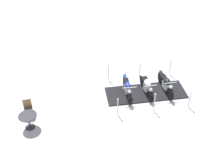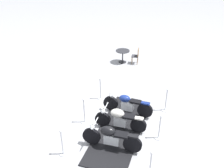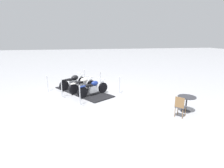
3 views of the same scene
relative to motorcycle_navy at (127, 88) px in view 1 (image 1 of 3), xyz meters
The scene contains 13 objects.
ground_plane 1.18m from the motorcycle_navy, 35.41° to the left, with size 80.00×80.00×0.00m, color #B2B2B7.
display_platform 1.17m from the motorcycle_navy, 35.41° to the left, with size 4.33×1.58×0.06m, color black.
motorcycle_navy is the anchor object (origin of this frame).
motorcycle_cream 1.07m from the motorcycle_navy, 33.65° to the left, with size 1.31×1.71×0.90m.
motorcycle_black 2.13m from the motorcycle_navy, 33.65° to the left, with size 1.35×1.80×0.96m.
stanchion_right_mid 1.82m from the motorcycle_navy, 20.14° to the right, with size 0.32×0.32×1.14m.
stanchion_left_mid 1.87m from the motorcycle_navy, 88.84° to the left, with size 0.32×0.32×1.04m.
stanchion_right_rear 3.26m from the motorcycle_navy, ahead, with size 0.28×0.28×1.06m.
stanchion_left_front 1.72m from the motorcycle_navy, 150.70° to the left, with size 0.33×0.33×1.08m.
stanchion_left_rear 3.29m from the motorcycle_navy, 61.49° to the left, with size 0.35×0.35×1.03m.
stanchion_right_front 1.66m from the motorcycle_navy, 84.02° to the right, with size 0.30×0.30×1.08m.
cafe_table 5.25m from the motorcycle_navy, 128.30° to the right, with size 0.84×0.84×0.76m.
cafe_chair_near_table 5.14m from the motorcycle_navy, 137.34° to the right, with size 0.56×0.56×0.96m.
Camera 1 is at (3.23, -11.55, 9.43)m, focal length 44.31 mm.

